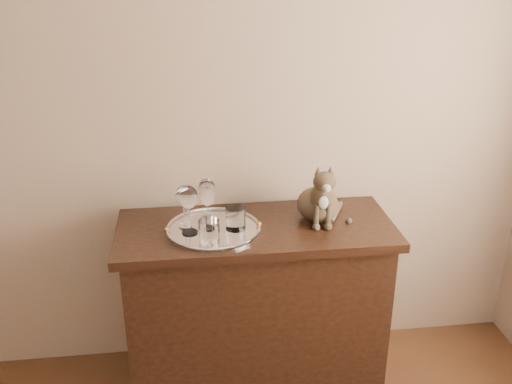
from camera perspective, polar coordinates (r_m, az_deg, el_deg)
wall_back at (r=2.59m, az=-14.36°, el=8.99°), size 4.00×0.10×2.70m
sideboard at (r=2.68m, az=-0.02°, el=-11.55°), size 1.20×0.50×0.85m
tray at (r=2.43m, az=-4.27°, el=-3.78°), size 0.40×0.40×0.01m
wine_glass_a at (r=2.42m, az=-7.18°, el=-1.44°), size 0.07×0.07×0.19m
wine_glass_b at (r=2.48m, az=-4.90°, el=-0.71°), size 0.07×0.07×0.19m
wine_glass_c at (r=2.36m, az=-6.75°, el=-1.76°), size 0.08×0.08×0.21m
wine_glass_d at (r=2.42m, az=-4.86°, el=-1.46°), size 0.07×0.07×0.18m
tumbler_b at (r=2.30m, az=-4.71°, el=-3.95°), size 0.09×0.09×0.10m
tumbler_c at (r=2.40m, az=-2.05°, el=-2.65°), size 0.09×0.09×0.10m
cat at (r=2.49m, az=6.27°, el=0.27°), size 0.29×0.27×0.28m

